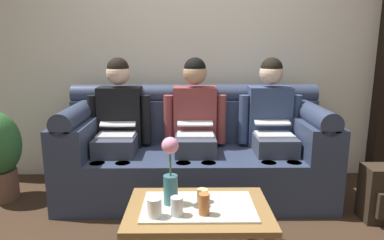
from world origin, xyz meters
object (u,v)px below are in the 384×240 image
coffee_table (198,214)px  cup_near_left (202,195)px  person_left (118,123)px  person_middle (195,123)px  person_right (272,122)px  cup_far_center (177,206)px  flower_vase (170,171)px  cup_far_left (204,204)px  couch (195,154)px  cup_near_right (154,207)px

coffee_table → cup_near_left: 0.11m
person_left → person_middle: same height
person_right → cup_far_center: (-0.80, -1.18, -0.22)m
coffee_table → flower_vase: bearing=170.4°
coffee_table → flower_vase: size_ratio=2.06×
person_right → cup_far_left: bearing=-118.9°
person_right → flower_vase: size_ratio=2.94×
couch → person_middle: size_ratio=1.87×
person_right → cup_near_right: 1.53m
coffee_table → cup_near_left: (0.03, 0.06, 0.10)m
cup_far_left → flower_vase: bearing=144.7°
person_middle → flower_vase: 1.05m
couch → person_middle: 0.29m
cup_near_right → cup_far_left: size_ratio=0.88×
person_left → flower_vase: 1.15m
coffee_table → cup_far_center: bearing=-136.3°
cup_far_left → coffee_table: bearing=104.7°
person_left → cup_far_center: bearing=-65.0°
person_right → cup_far_center: bearing=-124.1°
flower_vase → cup_far_left: flower_vase is taller
cup_near_right → person_middle: bearing=78.2°
cup_near_right → coffee_table: bearing=28.4°
coffee_table → flower_vase: (-0.17, 0.03, 0.27)m
cup_far_center → cup_far_left: (0.15, 0.01, 0.01)m
cup_far_center → couch: bearing=84.0°
person_left → person_middle: (0.68, -0.00, 0.00)m
cup_near_right → cup_far_left: bearing=5.0°
cup_near_left → cup_near_right: bearing=-145.5°
person_left → person_right: same height
couch → flower_vase: size_ratio=5.51×
couch → cup_near_right: (-0.25, -1.20, 0.07)m
person_middle → cup_far_center: (-0.12, -1.18, -0.22)m
coffee_table → cup_near_left: cup_near_left is taller
coffee_table → person_left: bearing=122.4°
flower_vase → cup_near_right: size_ratio=3.82×
cup_near_left → person_left: bearing=124.8°
coffee_table → flower_vase: flower_vase is taller
cup_near_left → cup_far_left: cup_far_left is taller
cup_far_center → person_right: bearing=55.9°
coffee_table → person_right: bearing=57.6°
couch → cup_near_left: 1.01m
cup_near_left → cup_far_center: bearing=-130.9°
couch → person_right: 0.73m
couch → person_right: size_ratio=1.87×
flower_vase → cup_near_left: 0.26m
cup_far_left → cup_near_right: bearing=-175.0°
person_right → person_left: bearing=180.0°
person_left → flower_vase: bearing=-63.8°
coffee_table → flower_vase: 0.31m
couch → cup_near_left: size_ratio=29.15×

